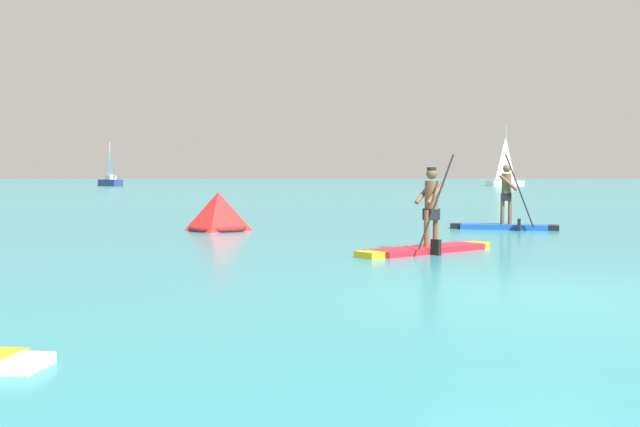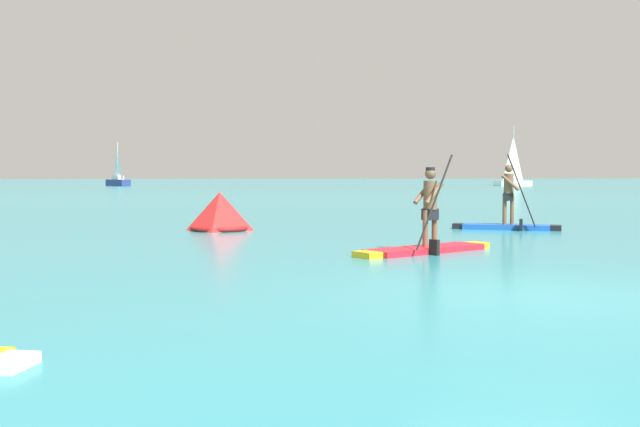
% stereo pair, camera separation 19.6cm
% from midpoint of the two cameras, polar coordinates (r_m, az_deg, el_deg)
% --- Properties ---
extents(ground, '(440.00, 440.00, 0.00)m').
position_cam_midpoint_polar(ground, '(9.64, 16.52, -6.08)').
color(ground, teal).
extents(paddleboarder_mid_center, '(3.06, 2.11, 1.91)m').
position_cam_midpoint_polar(paddleboarder_mid_center, '(14.39, 8.57, -1.77)').
color(paddleboarder_mid_center, red).
rests_on(paddleboarder_mid_center, ground).
extents(paddleboarder_far_right, '(2.80, 1.55, 2.04)m').
position_cam_midpoint_polar(paddleboarder_far_right, '(20.74, 14.48, -0.26)').
color(paddleboarder_far_right, blue).
rests_on(paddleboarder_far_right, ground).
extents(race_marker_buoy, '(1.57, 1.57, 1.03)m').
position_cam_midpoint_polar(race_marker_buoy, '(19.95, -7.43, -0.00)').
color(race_marker_buoy, red).
rests_on(race_marker_buoy, ground).
extents(sailboat_left_horizon, '(3.60, 4.74, 5.43)m').
position_cam_midpoint_polar(sailboat_left_horizon, '(95.22, -15.22, 2.50)').
color(sailboat_left_horizon, navy).
rests_on(sailboat_left_horizon, ground).
extents(sailboat_right_horizon, '(5.34, 3.33, 7.57)m').
position_cam_midpoint_polar(sailboat_right_horizon, '(96.50, 14.68, 2.61)').
color(sailboat_right_horizon, white).
rests_on(sailboat_right_horizon, ground).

